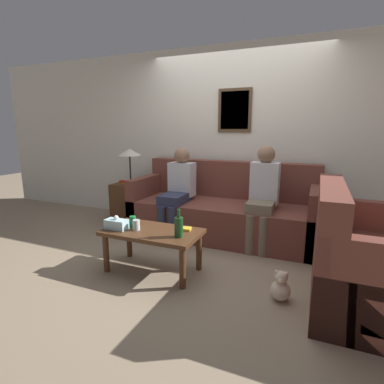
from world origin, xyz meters
TOP-DOWN VIEW (x-y plane):
  - ground_plane at (0.00, 0.00)m, footprint 16.00×16.00m
  - wall_back at (0.00, 1.05)m, footprint 9.00×0.08m
  - couch_main at (0.00, 0.56)m, footprint 2.45×0.94m
  - couch_side at (1.59, -0.57)m, footprint 0.94×1.30m
  - coffee_table at (-0.35, -0.75)m, footprint 0.98×0.53m
  - side_table_with_lamp at (-1.49, 0.50)m, footprint 0.43×0.42m
  - wine_bottle at (-0.02, -0.81)m, footprint 0.08×0.08m
  - drinking_glass at (-0.50, -0.80)m, footprint 0.07×0.07m
  - book_stack at (-0.04, -0.61)m, footprint 0.13×0.11m
  - soda_can at (-0.58, -0.75)m, footprint 0.07×0.07m
  - tissue_box at (-0.71, -0.85)m, footprint 0.23×0.12m
  - person_left at (-0.58, 0.35)m, footprint 0.34×0.63m
  - person_right at (0.56, 0.36)m, footprint 0.34×0.57m
  - teddy_bear at (0.94, -0.80)m, footprint 0.17×0.17m

SIDE VIEW (x-z plane):
  - ground_plane at x=0.00m, z-range 0.00..0.00m
  - teddy_bear at x=0.94m, z-range -0.02..0.25m
  - couch_main at x=0.00m, z-range -0.16..0.84m
  - couch_side at x=1.59m, z-range -0.16..0.84m
  - coffee_table at x=-0.35m, z-range 0.15..0.59m
  - side_table_with_lamp at x=-1.49m, z-range -0.18..0.97m
  - book_stack at x=-0.04m, z-range 0.44..0.47m
  - tissue_box at x=-0.71m, z-range 0.42..0.56m
  - drinking_glass at x=-0.50m, z-range 0.44..0.55m
  - soda_can at x=-0.58m, z-range 0.44..0.56m
  - wine_bottle at x=-0.02m, z-range 0.41..0.68m
  - person_left at x=-0.58m, z-range 0.06..1.25m
  - person_right at x=0.56m, z-range 0.07..1.31m
  - wall_back at x=0.00m, z-range 0.00..2.60m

